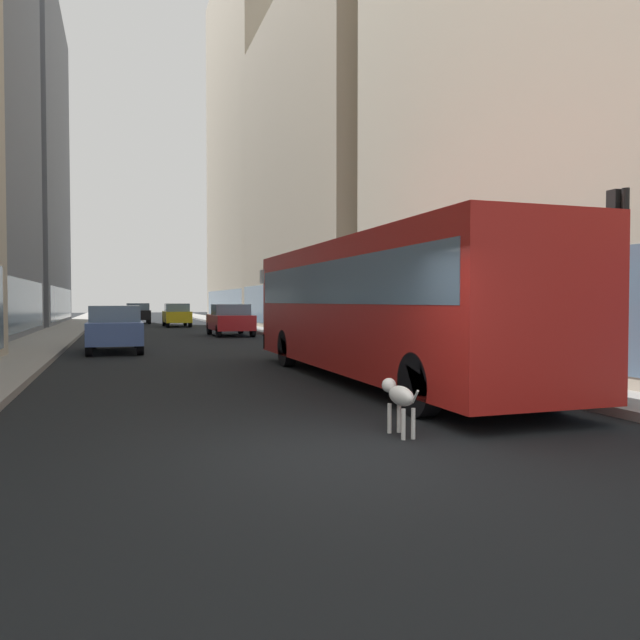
{
  "coord_description": "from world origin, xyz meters",
  "views": [
    {
      "loc": [
        -2.69,
        -6.56,
        1.77
      ],
      "look_at": [
        1.12,
        4.93,
        1.4
      ],
      "focal_mm": 34.23,
      "sensor_mm": 36.0,
      "label": 1
    }
  ],
  "objects": [
    {
      "name": "car_blue_hatchback",
      "position": [
        -2.8,
        15.98,
        0.82
      ],
      "size": [
        1.8,
        4.27,
        1.62
      ],
      "color": "#4C6BB7",
      "rests_on": "ground"
    },
    {
      "name": "pedestrian_with_handbag",
      "position": [
        6.06,
        4.2,
        1.01
      ],
      "size": [
        0.45,
        0.34,
        1.69
      ],
      "color": "#1E1E2D",
      "rests_on": "sidewalk_right"
    },
    {
      "name": "pedestrian_in_coat",
      "position": [
        6.22,
        8.03,
        1.01
      ],
      "size": [
        0.34,
        0.34,
        1.69
      ],
      "color": "#1E1E2D",
      "rests_on": "sidewalk_right"
    },
    {
      "name": "car_black_suv",
      "position": [
        -1.2,
        44.33,
        0.82
      ],
      "size": [
        1.86,
        4.2,
        1.62
      ],
      "color": "black",
      "rests_on": "ground"
    },
    {
      "name": "building_right_far",
      "position": [
        11.9,
        50.01,
        16.52
      ],
      "size": [
        10.66,
        21.07,
        33.05
      ],
      "color": "#A0937F",
      "rests_on": "ground"
    },
    {
      "name": "car_red_coupe",
      "position": [
        2.8,
        24.7,
        0.82
      ],
      "size": [
        1.92,
        3.99,
        1.62
      ],
      "color": "red",
      "rests_on": "ground"
    },
    {
      "name": "sidewalk_left",
      "position": [
        -5.7,
        35.0,
        0.07
      ],
      "size": [
        2.4,
        110.0,
        0.15
      ],
      "primitive_type": "cube",
      "color": "gray",
      "rests_on": "ground"
    },
    {
      "name": "car_yellow_taxi",
      "position": [
        1.2,
        37.0,
        0.82
      ],
      "size": [
        1.71,
        4.03,
        1.62
      ],
      "color": "yellow",
      "rests_on": "ground"
    },
    {
      "name": "ground_plane",
      "position": [
        0.0,
        35.0,
        0.0
      ],
      "size": [
        120.0,
        120.0,
        0.0
      ],
      "primitive_type": "plane",
      "color": "black"
    },
    {
      "name": "building_right_mid",
      "position": [
        11.9,
        27.45,
        9.51
      ],
      "size": [
        11.98,
        20.38,
        19.04
      ],
      "color": "#A0937F",
      "rests_on": "ground"
    },
    {
      "name": "dalmatian_dog",
      "position": [
        0.83,
        0.73,
        0.51
      ],
      "size": [
        0.22,
        0.96,
        0.72
      ],
      "color": "white",
      "rests_on": "ground"
    },
    {
      "name": "sidewalk_right",
      "position": [
        5.7,
        35.0,
        0.07
      ],
      "size": [
        2.4,
        110.0,
        0.15
      ],
      "primitive_type": "cube",
      "color": "gray",
      "rests_on": "ground"
    },
    {
      "name": "traffic_light_near",
      "position": [
        4.9,
        1.15,
        2.44
      ],
      "size": [
        0.24,
        0.41,
        3.4
      ],
      "color": "black",
      "rests_on": "sidewalk_right"
    },
    {
      "name": "transit_bus",
      "position": [
        2.8,
        5.9,
        1.78
      ],
      "size": [
        2.78,
        11.53,
        3.05
      ],
      "color": "red",
      "rests_on": "ground"
    }
  ]
}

